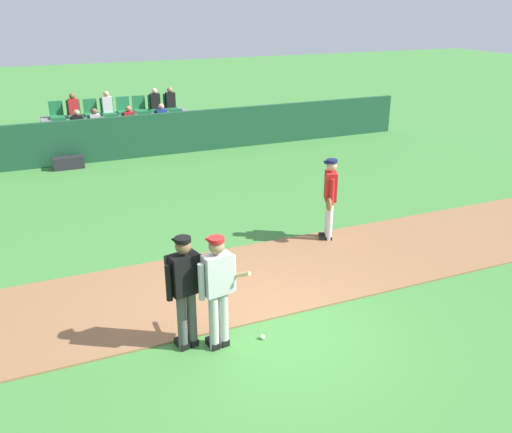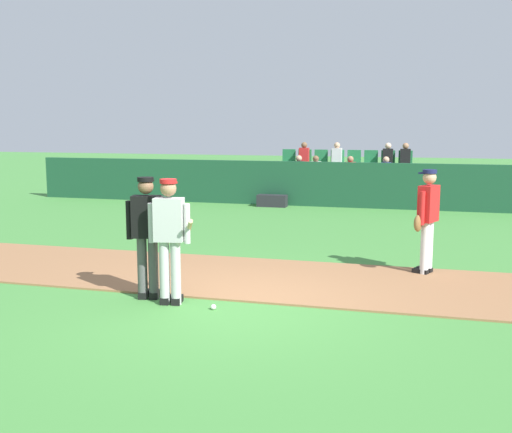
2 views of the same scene
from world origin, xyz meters
The scene contains 9 objects.
ground_plane centered at (0.00, 0.00, 0.00)m, with size 80.00×80.00×0.00m, color #42843A.
infield_dirt_path centered at (0.00, 1.52, 0.01)m, with size 28.00×2.74×0.03m, color #936642.
dugout_fence centered at (0.00, 10.64, 0.68)m, with size 20.00×0.16×1.36m, color #19472D.
stadium_bleachers centered at (0.01, 12.09, 0.52)m, with size 5.00×2.10×1.90m.
batter_grey_jersey centered at (-0.78, -0.20, 0.97)m, with size 0.73×0.74×1.76m.
umpire_home_plate centered at (-1.21, -0.01, 1.00)m, with size 0.58×0.37×1.76m.
runner_red_jersey centered at (2.64, 2.52, 0.96)m, with size 0.43×0.62×1.76m.
baseball centered at (-0.13, -0.29, 0.04)m, with size 0.07×0.07×0.07m, color white.
equipment_bag centered at (-1.91, 10.19, 0.18)m, with size 0.90×0.36×0.36m, color #232328.
Camera 2 is at (2.59, -7.96, 2.50)m, focal length 43.41 mm.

